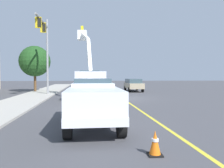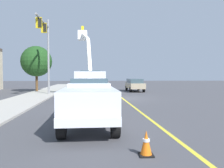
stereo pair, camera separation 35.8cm
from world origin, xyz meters
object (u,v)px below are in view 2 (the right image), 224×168
(traffic_signal_mast, at_px, (46,42))
(traffic_cone_leading, at_px, (146,143))
(service_pickup_truck, at_px, (89,101))
(utility_bucket_truck, at_px, (90,81))
(passing_minivan, at_px, (135,84))
(traffic_cone_mid_front, at_px, (108,91))

(traffic_signal_mast, bearing_deg, traffic_cone_leading, -158.78)
(service_pickup_truck, distance_m, traffic_signal_mast, 15.64)
(utility_bucket_truck, bearing_deg, traffic_cone_leading, -172.01)
(service_pickup_truck, xyz_separation_m, passing_minivan, (20.01, -5.24, -0.15))
(service_pickup_truck, height_order, traffic_cone_leading, service_pickup_truck)
(service_pickup_truck, relative_size, traffic_signal_mast, 0.68)
(passing_minivan, xyz_separation_m, traffic_cone_leading, (-23.61, 3.50, -0.63))
(traffic_cone_leading, bearing_deg, service_pickup_truck, 25.69)
(service_pickup_truck, height_order, passing_minivan, service_pickup_truck)
(utility_bucket_truck, distance_m, traffic_cone_leading, 15.55)
(traffic_cone_leading, xyz_separation_m, traffic_cone_mid_front, (18.99, 0.32, 0.03))
(traffic_cone_mid_front, distance_m, traffic_signal_mast, 8.50)
(utility_bucket_truck, height_order, traffic_signal_mast, traffic_signal_mast)
(traffic_signal_mast, bearing_deg, traffic_cone_mid_front, -78.59)
(utility_bucket_truck, xyz_separation_m, passing_minivan, (8.26, -5.66, -0.64))
(service_pickup_truck, height_order, traffic_cone_mid_front, service_pickup_truck)
(traffic_cone_leading, relative_size, traffic_signal_mast, 0.08)
(utility_bucket_truck, relative_size, passing_minivan, 1.70)
(passing_minivan, xyz_separation_m, traffic_cone_mid_front, (-4.62, 3.82, -0.60))
(passing_minivan, height_order, traffic_cone_mid_front, passing_minivan)
(service_pickup_truck, distance_m, passing_minivan, 20.68)
(service_pickup_truck, xyz_separation_m, traffic_cone_mid_front, (15.39, -1.42, -0.75))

